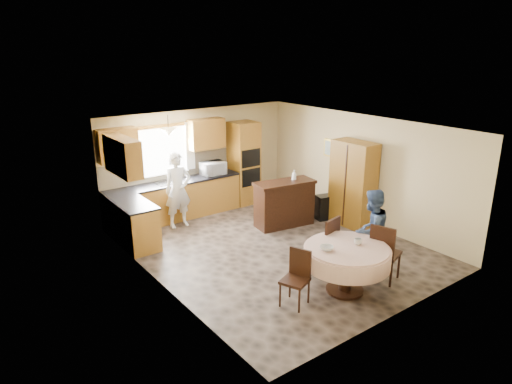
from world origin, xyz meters
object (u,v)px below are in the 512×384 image
object	(u,v)px
dining_table	(347,257)
person_dining	(371,231)
oven_tower	(244,163)
chair_back	(326,242)
chair_right	(384,250)
cupboard	(353,184)
sideboard	(284,205)
chair_left	(297,274)
person_sink	(178,190)

from	to	relation	value
dining_table	person_dining	xyz separation A→B (m)	(0.93, 0.28, 0.14)
oven_tower	chair_back	bearing A→B (deg)	-104.49
dining_table	chair_right	size ratio (longest dim) A/B	1.34
cupboard	chair_right	distance (m)	2.70
sideboard	person_dining	bearing A→B (deg)	-84.39
dining_table	chair_back	distance (m)	0.75
chair_left	person_sink	size ratio (longest dim) A/B	0.52
chair_left	person_sink	distance (m)	4.06
cupboard	sideboard	bearing A→B (deg)	145.30
oven_tower	cupboard	xyz separation A→B (m)	(1.07, -2.73, -0.09)
oven_tower	chair_right	size ratio (longest dim) A/B	1.99
cupboard	chair_back	size ratio (longest dim) A/B	1.84
oven_tower	cupboard	distance (m)	2.93
dining_table	chair_right	xyz separation A→B (m)	(0.77, -0.15, -0.04)
cupboard	chair_right	size ratio (longest dim) A/B	1.82
person_sink	person_dining	size ratio (longest dim) A/B	1.12
chair_left	person_sink	xyz separation A→B (m)	(0.03, 4.04, 0.36)
cupboard	chair_back	xyz separation A→B (m)	(-2.11, -1.29, -0.39)
chair_right	cupboard	bearing A→B (deg)	-54.29
chair_back	person_sink	bearing A→B (deg)	-84.50
chair_left	chair_right	size ratio (longest dim) A/B	0.85
chair_back	sideboard	bearing A→B (deg)	-123.05
chair_back	person_dining	xyz separation A→B (m)	(0.69, -0.43, 0.19)
oven_tower	chair_back	world-z (taller)	oven_tower
dining_table	chair_left	size ratio (longest dim) A/B	1.57
cupboard	chair_left	xyz separation A→B (m)	(-3.24, -1.78, -0.47)
chair_right	person_sink	size ratio (longest dim) A/B	0.62
sideboard	chair_left	world-z (taller)	sideboard
chair_back	oven_tower	bearing A→B (deg)	-116.24
chair_left	person_sink	world-z (taller)	person_sink
chair_back	person_dining	bearing A→B (deg)	136.51
dining_table	person_dining	distance (m)	0.98
chair_right	person_sink	xyz separation A→B (m)	(-1.63, 4.41, 0.27)
dining_table	oven_tower	bearing A→B (deg)	74.88
person_dining	chair_right	bearing A→B (deg)	67.80
person_dining	person_sink	bearing A→B (deg)	-67.34
dining_table	person_sink	bearing A→B (deg)	101.46
chair_right	person_dining	world-z (taller)	person_dining
cupboard	chair_back	distance (m)	2.50
dining_table	chair_back	size ratio (longest dim) A/B	1.35
oven_tower	chair_back	size ratio (longest dim) A/B	2.01
dining_table	chair_back	bearing A→B (deg)	71.38
sideboard	chair_left	size ratio (longest dim) A/B	1.52
chair_right	person_dining	size ratio (longest dim) A/B	0.69
chair_back	person_dining	world-z (taller)	person_dining
cupboard	person_sink	world-z (taller)	cupboard
chair_left	person_dining	distance (m)	1.84
sideboard	chair_back	bearing A→B (deg)	-102.25
oven_tower	dining_table	size ratio (longest dim) A/B	1.49
chair_left	cupboard	bearing A→B (deg)	96.82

